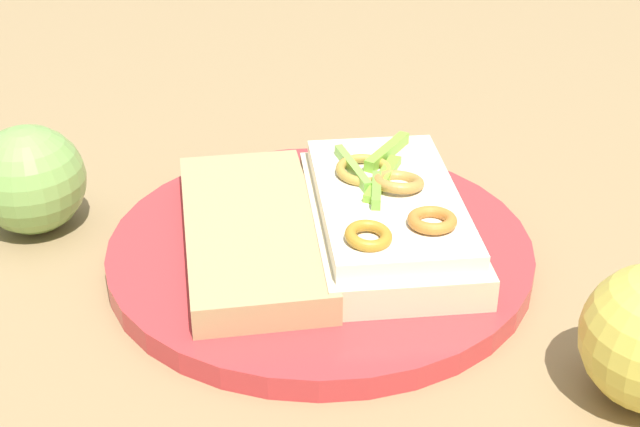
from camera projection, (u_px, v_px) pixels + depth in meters
ground_plane at (320, 261)px, 0.58m from camera, size 2.00×2.00×0.00m
plate at (320, 251)px, 0.57m from camera, size 0.26×0.26×0.01m
sandwich at (388, 214)px, 0.57m from camera, size 0.19×0.18×0.04m
bread_slice_side at (252, 232)px, 0.56m from camera, size 0.19×0.18×0.02m
apple_1 at (30, 179)px, 0.60m from camera, size 0.08×0.08×0.07m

